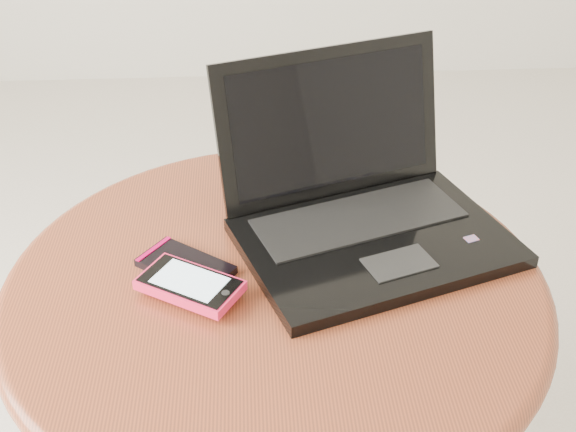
{
  "coord_description": "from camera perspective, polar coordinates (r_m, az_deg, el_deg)",
  "views": [
    {
      "loc": [
        0.0,
        -0.72,
        1.15
      ],
      "look_at": [
        0.05,
        0.07,
        0.62
      ],
      "focal_mm": 46.22,
      "sensor_mm": 36.0,
      "label": 1
    }
  ],
  "objects": [
    {
      "name": "table",
      "position": [
        1.03,
        -0.91,
        -9.83
      ],
      "size": [
        0.7,
        0.7,
        0.56
      ],
      "color": "#4C270E",
      "rests_on": "ground"
    },
    {
      "name": "phone_pink",
      "position": [
        0.92,
        -7.55,
        -5.26
      ],
      "size": [
        0.14,
        0.12,
        0.02
      ],
      "color": "#FF2051",
      "rests_on": "phone_black"
    },
    {
      "name": "laptop",
      "position": [
        1.01,
        5.69,
        0.74
      ],
      "size": [
        0.42,
        0.39,
        0.22
      ],
      "color": "black",
      "rests_on": "table"
    },
    {
      "name": "phone_black",
      "position": [
        0.97,
        -7.89,
        -3.84
      ],
      "size": [
        0.13,
        0.12,
        0.01
      ],
      "color": "black",
      "rests_on": "table"
    }
  ]
}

